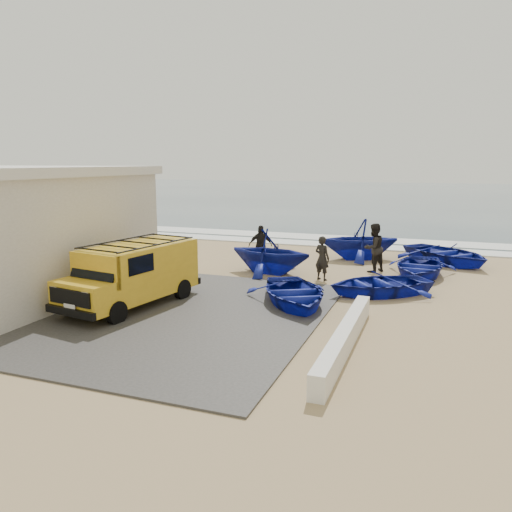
% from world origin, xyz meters
% --- Properties ---
extents(ground, '(160.00, 160.00, 0.00)m').
position_xyz_m(ground, '(0.00, 0.00, 0.00)').
color(ground, tan).
extents(slab, '(12.00, 10.00, 0.05)m').
position_xyz_m(slab, '(-2.00, -2.00, 0.03)').
color(slab, '#42403D').
rests_on(slab, ground).
extents(ocean, '(180.00, 88.00, 0.01)m').
position_xyz_m(ocean, '(0.00, 56.00, 0.00)').
color(ocean, '#385166').
rests_on(ocean, ground).
extents(surf_line, '(180.00, 1.60, 0.06)m').
position_xyz_m(surf_line, '(0.00, 12.00, 0.03)').
color(surf_line, white).
rests_on(surf_line, ground).
extents(surf_wash, '(180.00, 2.20, 0.04)m').
position_xyz_m(surf_wash, '(0.00, 14.50, 0.02)').
color(surf_wash, white).
rests_on(surf_wash, ground).
extents(parapet, '(0.35, 6.00, 0.55)m').
position_xyz_m(parapet, '(5.00, -3.00, 0.28)').
color(parapet, silver).
rests_on(parapet, ground).
extents(van, '(2.56, 4.93, 2.01)m').
position_xyz_m(van, '(-1.88, -1.62, 1.08)').
color(van, gold).
rests_on(van, ground).
extents(boat_near_left, '(4.17, 4.60, 0.78)m').
position_xyz_m(boat_near_left, '(2.79, 0.19, 0.39)').
color(boat_near_left, '#13219A').
rests_on(boat_near_left, ground).
extents(boat_near_right, '(4.45, 4.20, 0.75)m').
position_xyz_m(boat_near_right, '(5.16, 2.41, 0.37)').
color(boat_near_right, '#13219A').
rests_on(boat_near_right, ground).
extents(boat_mid_left, '(3.85, 3.45, 1.81)m').
position_xyz_m(boat_mid_left, '(0.61, 4.28, 0.90)').
color(boat_mid_left, '#13219A').
rests_on(boat_mid_left, ground).
extents(boat_mid_right, '(2.91, 3.93, 0.78)m').
position_xyz_m(boat_mid_right, '(6.32, 5.76, 0.39)').
color(boat_mid_right, '#13219A').
rests_on(boat_mid_right, ground).
extents(boat_far_left, '(4.54, 4.29, 1.89)m').
position_xyz_m(boat_far_left, '(3.53, 8.54, 0.95)').
color(boat_far_left, '#13219A').
rests_on(boat_far_left, ground).
extents(boat_far_right, '(5.24, 5.21, 0.89)m').
position_xyz_m(boat_far_right, '(7.34, 8.86, 0.45)').
color(boat_far_right, '#13219A').
rests_on(boat_far_right, ground).
extents(fisherman_front, '(0.73, 0.61, 1.70)m').
position_xyz_m(fisherman_front, '(2.86, 3.84, 0.85)').
color(fisherman_front, black).
rests_on(fisherman_front, ground).
extents(fisherman_middle, '(1.19, 1.23, 2.01)m').
position_xyz_m(fisherman_middle, '(4.50, 5.99, 1.00)').
color(fisherman_middle, black).
rests_on(fisherman_middle, ground).
extents(fisherman_back, '(1.12, 0.87, 1.77)m').
position_xyz_m(fisherman_back, '(-0.28, 5.60, 0.88)').
color(fisherman_back, black).
rests_on(fisherman_back, ground).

